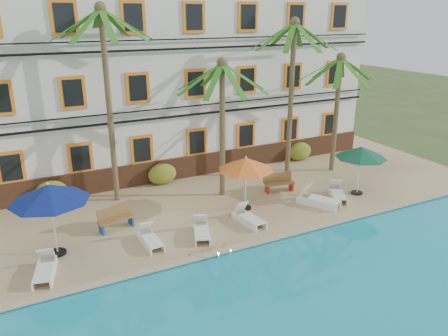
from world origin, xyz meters
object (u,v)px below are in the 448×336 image
palm_b (107,81)px  umbrella_red (246,164)px  palm_e (338,95)px  palm_d (292,78)px  umbrella_green (361,153)px  pool_ladder (221,254)px  lounger_b (150,239)px  lounger_c (202,231)px  lounger_d (248,217)px  lounger_a (45,269)px  bench_left (115,218)px  umbrella_blue (49,193)px  bench_right (279,182)px  lounger_f (337,193)px  lounger_e (318,199)px  palm_c (222,108)px

palm_b → umbrella_red: (4.96, -3.60, -3.49)m
palm_e → palm_d: bearing=169.0°
umbrella_green → pool_ladder: size_ratio=3.33×
palm_b → lounger_b: 7.21m
lounger_c → pool_ladder: bearing=-86.8°
lounger_d → lounger_a: bearing=-177.5°
palm_b → bench_left: 5.96m
palm_b → bench_left: (-0.76, -2.90, -5.15)m
umbrella_blue → umbrella_red: size_ratio=1.13×
umbrella_red → lounger_b: size_ratio=1.50×
palm_b → palm_d: bearing=-4.7°
umbrella_green → pool_ladder: bearing=-166.1°
palm_e → lounger_d: size_ratio=3.63×
bench_right → lounger_f: bearing=-45.7°
lounger_d → bench_right: bearing=37.7°
palm_d → umbrella_green: bearing=-67.8°
lounger_e → pool_ladder: bearing=-162.3°
umbrella_red → lounger_f: umbrella_red is taller
lounger_c → palm_d: bearing=31.6°
umbrella_blue → lounger_f: umbrella_blue is taller
umbrella_blue → lounger_d: umbrella_blue is taller
umbrella_blue → umbrella_red: (8.14, 0.35, -0.29)m
palm_d → bench_left: (-9.95, -2.14, -4.79)m
umbrella_green → umbrella_red: bearing=170.6°
palm_c → palm_e: palm_c is taller
lounger_c → lounger_b: bearing=171.7°
palm_d → lounger_e: bearing=-104.7°
lounger_f → bench_right: bearing=134.3°
umbrella_green → lounger_b: umbrella_green is taller
umbrella_blue → lounger_a: size_ratio=1.58×
palm_d → bench_left: 11.25m
lounger_a → umbrella_red: bearing=10.9°
lounger_b → palm_c: bearing=33.9°
palm_b → palm_c: palm_b is taller
palm_c → lounger_f: palm_c is taller
palm_b → umbrella_red: 7.05m
palm_e → bench_left: palm_e is taller
palm_b → lounger_a: size_ratio=4.93×
umbrella_red → palm_c: bearing=96.4°
umbrella_blue → umbrella_green: (13.91, -0.61, -0.30)m
palm_d → umbrella_blue: size_ratio=2.90×
palm_d → lounger_c: bearing=-148.4°
umbrella_green → lounger_a: size_ratio=1.38×
palm_b → lounger_c: size_ratio=5.03×
umbrella_green → bench_right: size_ratio=1.59×
lounger_e → bench_right: (-0.67, 2.24, 0.17)m
palm_c → palm_e: bearing=3.3°
palm_b → lounger_b: bearing=-88.8°
umbrella_red → bench_left: bearing=173.0°
palm_d → lounger_b: 11.14m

